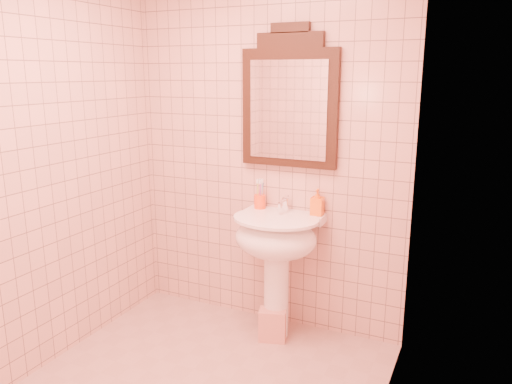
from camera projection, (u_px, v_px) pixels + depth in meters
The scene contains 7 objects.
back_wall at pixel (267, 153), 3.48m from camera, with size 2.00×0.02×2.50m, color tan.
pedestal_sink at pixel (276, 246), 3.34m from camera, with size 0.58×0.58×0.86m.
faucet at pixel (284, 204), 3.40m from camera, with size 0.04×0.16×0.11m.
mirror at pixel (289, 102), 3.30m from camera, with size 0.67×0.06×0.93m.
toothbrush_cup at pixel (260, 201), 3.50m from camera, with size 0.08×0.08×0.18m.
soap_dispenser at pixel (317, 202), 3.33m from camera, with size 0.08×0.08×0.18m, color orange.
towel at pixel (273, 325), 3.42m from camera, with size 0.18×0.12×0.22m, color #EF9C8C.
Camera 1 is at (1.39, -2.06, 1.79)m, focal length 35.00 mm.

